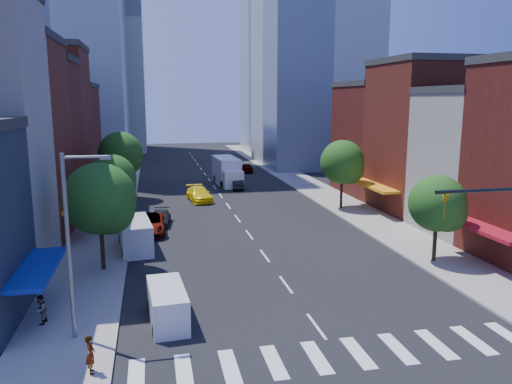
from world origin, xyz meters
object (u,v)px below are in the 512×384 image
Objects in this scene: taxi at (199,194)px; traffic_car_far at (247,168)px; pedestrian_far at (40,310)px; box_truck at (227,172)px; parked_car_third at (148,224)px; cargo_van_far at (135,236)px; parked_car_front at (166,291)px; traffic_car_oncoming at (238,184)px; parked_car_second at (137,229)px; parked_car_rear at (160,218)px; pedestrian_near at (91,354)px; cargo_van_near at (168,306)px.

taxi is 23.32m from traffic_car_far.
pedestrian_far is at bearing 74.85° from traffic_car_far.
box_truck is (-4.85, -10.83, 1.00)m from traffic_car_far.
parked_car_third is 25.71m from box_truck.
cargo_van_far is at bearing 74.08° from traffic_car_far.
parked_car_front is 10.91m from cargo_van_far.
pedestrian_far is at bearing 71.84° from traffic_car_oncoming.
taxi is (6.65, 14.12, 0.07)m from parked_car_second.
parked_car_third is 2.91m from parked_car_rear.
box_truck is at bearing -23.71° from pedestrian_near.
parked_car_second is at bearing -11.76° from pedestrian_near.
parked_car_second is at bearing 83.78° from cargo_van_far.
cargo_van_near is 0.79× the size of cargo_van_far.
parked_car_rear is 21.01m from cargo_van_near.
cargo_van_far is 0.63× the size of box_truck.
cargo_van_near is 39.33m from traffic_car_oncoming.
traffic_car_oncoming is 0.45× the size of box_truck.
traffic_car_far is (14.32, 31.57, 0.08)m from parked_car_rear.
cargo_van_far reaches higher than taxi.
box_truck is at bearing 72.56° from traffic_car_far.
parked_car_second is 17.35m from cargo_van_near.
traffic_car_far is at bearing 66.61° from parked_car_third.
cargo_van_near is 0.50× the size of box_truck.
pedestrian_far is at bearing -106.37° from parked_car_third.
parked_car_rear is 2.66× the size of pedestrian_near.
parked_car_second is 2.83× the size of pedestrian_far.
parked_car_third is 3.81× the size of pedestrian_far.
taxi is 1.34× the size of traffic_car_oncoming.
parked_car_front is 51.90m from traffic_car_far.
pedestrian_far is at bearing 21.32° from pedestrian_near.
cargo_van_near is at bearing -88.03° from cargo_van_far.
cargo_van_far reaches higher than parked_car_rear.
cargo_van_near is 1.12× the size of traffic_car_oncoming.
parked_car_front is at bearing -85.99° from cargo_van_far.
traffic_car_oncoming is 44.63m from pedestrian_near.
box_truck reaches higher than pedestrian_far.
parked_car_third is 18.33m from cargo_van_near.
traffic_car_far is (16.30, 39.17, -0.45)m from cargo_van_far.
parked_car_third is 37.56m from traffic_car_far.
parked_car_front is at bearing -85.51° from parked_car_third.
cargo_van_near reaches higher than pedestrian_far.
pedestrian_far is (-20.71, -51.73, 0.21)m from traffic_car_far.
traffic_car_oncoming is at bearing -81.15° from box_truck.
pedestrian_far is at bearing -115.83° from cargo_van_far.
parked_car_second is 0.99× the size of parked_car_rear.
parked_car_third is (-1.03, 15.60, 0.15)m from parked_car_front.
box_truck reaches higher than traffic_car_oncoming.
pedestrian_near is (-1.34, -21.77, 0.26)m from parked_car_second.
parked_car_third is 1.40× the size of traffic_car_far.
taxi is 36.77m from pedestrian_near.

